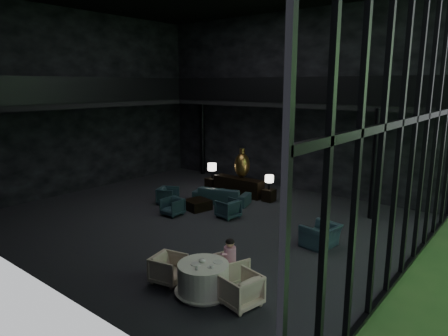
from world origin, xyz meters
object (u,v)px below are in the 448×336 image
Objects in this scene: bronze_urn at (242,165)px; sofa at (222,191)px; table_lamp_right at (269,179)px; lounge_armchair_south at (172,207)px; side_table_left at (212,183)px; console at (238,186)px; window_armchair at (321,232)px; lounge_armchair_west at (168,195)px; coffee_table at (197,205)px; dining_chair_east at (241,287)px; dining_chair_north at (230,267)px; dining_table at (203,281)px; lounge_armchair_east at (228,208)px; dining_chair_west at (169,268)px; table_lamp_left at (212,168)px; side_table_right at (269,195)px; child at (230,251)px.

bronze_urn reaches higher than sofa.
table_lamp_right is 4.28m from lounge_armchair_south.
bronze_urn is 2.46× the size of side_table_left.
sofa is at bearing -81.82° from console.
lounge_armchair_west is at bearing -83.95° from window_armchair.
dining_chair_east is (5.46, -4.52, 0.23)m from coffee_table.
bronze_urn is at bearing -35.55° from dining_chair_north.
bronze_urn reaches higher than table_lamp_right.
window_armchair is 4.40m from dining_table.
lounge_armchair_west is (-3.04, -2.91, -0.57)m from table_lamp_right.
table_lamp_right reaches higher than lounge_armchair_east.
console is at bearing -130.98° from dining_chair_east.
dining_chair_west reaches higher than lounge_armchair_west.
lounge_armchair_south is at bearing -101.96° from coffee_table.
side_table_left is at bearing 120.69° from coffee_table.
table_lamp_right reaches higher than lounge_armchair_west.
window_armchair is at bearing -3.80° from coffee_table.
table_lamp_left reaches higher than lounge_armchair_south.
console is 3.23× the size of lounge_armchair_west.
dining_chair_west is (-1.17, -0.99, 0.01)m from dining_chair_north.
side_table_right is (1.60, -0.27, -1.06)m from bronze_urn.
coffee_table is (0.02, -2.70, -0.19)m from console.
bronze_urn is 8.25m from dining_chair_north.
table_lamp_left reaches higher than side_table_left.
coffee_table is at bearing -86.43° from window_armchair.
console reaches higher than dining_chair_west.
table_lamp_left is at bearing -56.51° from sofa.
dining_chair_north is (4.61, -3.79, 0.18)m from coffee_table.
lounge_armchair_south is (1.39, -3.85, 0.07)m from side_table_left.
lounge_armchair_south is (-1.81, -3.83, -0.62)m from table_lamp_right.
side_table_left is 0.76m from table_lamp_left.
dining_chair_west is (1.86, -7.49, -0.57)m from table_lamp_right.
bronze_urn is 3.51m from lounge_armchair_east.
console reaches higher than lounge_armchair_east.
side_table_left is at bearing 178.77° from console.
sofa is 3.50× the size of lounge_armchair_east.
bronze_urn is 0.50× the size of sofa.
lounge_armchair_east reaches higher than side_table_left.
side_table_left is 0.38× the size of dining_table.
side_table_right is 0.68× the size of dining_chair_west.
table_lamp_left is 1.05× the size of lounge_armchair_south.
table_lamp_right reaches higher than dining_chair_north.
window_armchair is at bearing 78.35° from dining_table.
child is at bearing -22.48° from dining_chair_north.
side_table_left reaches higher than coffee_table.
lounge_armchair_east is at bearing -41.49° from table_lamp_left.
sofa is at bearing -39.79° from table_lamp_left.
table_lamp_left is at bearing 129.37° from dining_table.
side_table_right is 0.84× the size of table_lamp_right.
child is (6.18, -6.54, -0.25)m from table_lamp_left.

